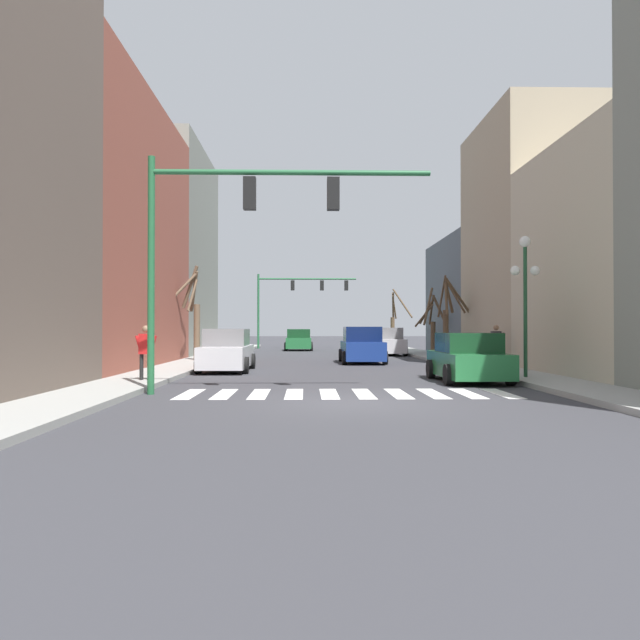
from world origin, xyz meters
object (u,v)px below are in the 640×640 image
(car_parked_left_far, at_px, (374,341))
(street_tree_left_near, at_px, (448,318))
(traffic_signal_near, at_px, (235,220))
(street_tree_left_mid, at_px, (193,315))
(car_at_intersection, at_px, (388,342))
(pedestrian_on_left_sidewalk, at_px, (146,348))
(car_parked_right_near, at_px, (227,351))
(pedestrian_near_right_corner, at_px, (496,342))
(street_tree_right_mid, at_px, (432,324))
(car_driving_toward_lane, at_px, (299,340))
(car_driving_away_lane, at_px, (468,359))
(street_tree_right_far, at_px, (394,322))
(car_parked_left_near, at_px, (362,346))
(street_lamp_right_corner, at_px, (525,277))
(traffic_signal_far, at_px, (295,293))

(car_parked_left_far, relative_size, street_tree_left_near, 1.12)
(traffic_signal_near, relative_size, street_tree_left_mid, 1.57)
(car_at_intersection, relative_size, pedestrian_on_left_sidewalk, 2.98)
(car_parked_right_near, height_order, pedestrian_near_right_corner, pedestrian_near_right_corner)
(pedestrian_on_left_sidewalk, distance_m, street_tree_right_mid, 20.99)
(car_driving_toward_lane, bearing_deg, pedestrian_near_right_corner, 20.01)
(car_at_intersection, relative_size, car_driving_toward_lane, 1.14)
(car_driving_away_lane, relative_size, street_tree_right_far, 0.89)
(car_at_intersection, xyz_separation_m, car_parked_left_near, (-2.46, -9.02, 0.02))
(car_parked_right_near, relative_size, pedestrian_near_right_corner, 2.87)
(car_parked_left_far, bearing_deg, traffic_signal_near, 167.23)
(street_tree_left_near, bearing_deg, pedestrian_near_right_corner, -85.95)
(pedestrian_on_left_sidewalk, bearing_deg, car_parked_left_far, -97.10)
(street_lamp_right_corner, height_order, car_parked_left_near, street_lamp_right_corner)
(car_parked_right_near, height_order, street_tree_right_far, street_tree_right_far)
(car_at_intersection, distance_m, pedestrian_near_right_corner, 14.53)
(car_parked_left_near, height_order, street_tree_right_mid, street_tree_right_mid)
(street_lamp_right_corner, distance_m, pedestrian_on_left_sidewalk, 12.03)
(street_lamp_right_corner, bearing_deg, street_tree_right_mid, 88.90)
(street_lamp_right_corner, height_order, street_tree_right_mid, street_lamp_right_corner)
(car_driving_toward_lane, height_order, pedestrian_on_left_sidewalk, pedestrian_on_left_sidewalk)
(pedestrian_on_left_sidewalk, xyz_separation_m, street_tree_left_near, (12.07, 12.87, 1.12))
(car_at_intersection, xyz_separation_m, pedestrian_on_left_sidewalk, (-10.01, -20.68, 0.31))
(car_parked_right_near, height_order, pedestrian_on_left_sidewalk, pedestrian_on_left_sidewalk)
(traffic_signal_near, bearing_deg, car_parked_left_near, 72.25)
(car_parked_right_near, distance_m, street_tree_left_mid, 6.67)
(car_driving_away_lane, bearing_deg, pedestrian_on_left_sidewalk, 95.34)
(car_parked_left_near, relative_size, street_tree_left_near, 1.08)
(traffic_signal_far, height_order, car_driving_toward_lane, traffic_signal_far)
(car_parked_left_near, xyz_separation_m, street_tree_left_mid, (-8.29, 0.33, 1.55))
(traffic_signal_far, distance_m, car_parked_right_near, 28.01)
(car_parked_right_near, relative_size, car_parked_left_far, 1.01)
(car_driving_away_lane, distance_m, street_tree_right_far, 30.23)
(traffic_signal_far, xyz_separation_m, car_parked_right_near, (-2.26, -27.64, -3.93))
(pedestrian_near_right_corner, relative_size, street_tree_left_mid, 0.36)
(traffic_signal_far, distance_m, car_parked_left_near, 22.59)
(car_parked_left_near, distance_m, street_tree_right_mid, 7.21)
(street_tree_right_mid, bearing_deg, car_driving_away_lane, -97.55)
(car_parked_right_near, relative_size, street_tree_right_far, 1.02)
(street_tree_left_mid, bearing_deg, traffic_signal_far, 77.82)
(car_at_intersection, distance_m, car_parked_right_near, 16.91)
(car_parked_right_near, distance_m, car_parked_left_far, 23.63)
(pedestrian_on_left_sidewalk, height_order, street_tree_right_mid, street_tree_right_mid)
(car_at_intersection, bearing_deg, street_tree_left_near, -165.22)
(street_lamp_right_corner, height_order, street_tree_left_mid, street_tree_left_mid)
(car_at_intersection, distance_m, car_driving_toward_lane, 10.19)
(car_parked_left_near, bearing_deg, car_parked_right_near, 134.04)
(street_tree_left_mid, bearing_deg, car_driving_toward_lane, 73.70)
(pedestrian_near_right_corner, distance_m, street_tree_right_far, 24.72)
(street_tree_left_near, bearing_deg, street_tree_left_mid, -176.06)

